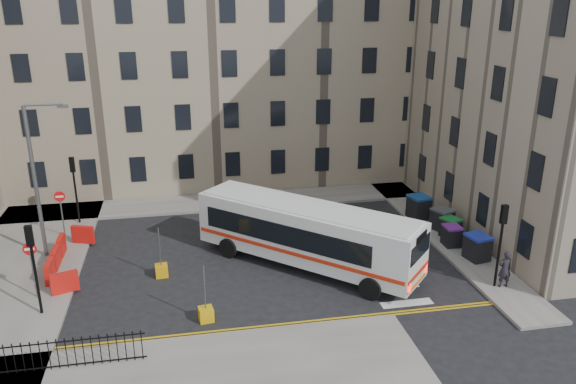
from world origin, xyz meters
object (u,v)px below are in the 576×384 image
object	(u,v)px
wheelie_bin_d	(442,219)
wheelie_bin_e	(419,207)
streetlamp	(35,180)
wheelie_bin_b	(452,236)
bus	(306,232)
pedestrian	(505,269)
bollard_chevron	(206,314)
wheelie_bin_c	(450,228)
wheelie_bin_a	(477,247)
bollard_yellow	(162,271)

from	to	relation	value
wheelie_bin_d	wheelie_bin_e	size ratio (longest dim) A/B	0.99
streetlamp	wheelie_bin_b	distance (m)	22.15
streetlamp	wheelie_bin_e	world-z (taller)	streetlamp
bus	pedestrian	size ratio (longest dim) A/B	5.77
wheelie_bin_b	pedestrian	world-z (taller)	pedestrian
pedestrian	wheelie_bin_d	bearing A→B (deg)	-91.20
streetlamp	bollard_chevron	xyz separation A→B (m)	(8.00, -7.71, -4.04)
bollard_chevron	wheelie_bin_e	bearing A→B (deg)	33.71
wheelie_bin_c	streetlamp	bearing A→B (deg)	156.02
wheelie_bin_a	wheelie_bin_c	distance (m)	2.89
bus	wheelie_bin_b	xyz separation A→B (m)	(8.34, 0.64, -1.15)
wheelie_bin_c	bollard_yellow	distance (m)	16.13
bus	bollard_chevron	xyz separation A→B (m)	(-5.33, -4.25, -1.57)
wheelie_bin_c	pedestrian	bearing A→B (deg)	-111.01
bus	wheelie_bin_c	bearing A→B (deg)	-36.02
bus	wheelie_bin_a	world-z (taller)	bus
wheelie_bin_a	streetlamp	bearing A→B (deg)	157.27
wheelie_bin_b	wheelie_bin_e	xyz separation A→B (m)	(-0.16, 4.13, 0.15)
bus	bollard_yellow	bearing A→B (deg)	131.30
wheelie_bin_a	wheelie_bin_e	xyz separation A→B (m)	(-0.68, 5.97, 0.05)
wheelie_bin_d	bollard_yellow	xyz separation A→B (m)	(-16.08, -2.57, -0.49)
bollard_yellow	wheelie_bin_c	bearing A→B (deg)	5.17
wheelie_bin_e	bollard_chevron	bearing A→B (deg)	-156.69
streetlamp	bollard_chevron	world-z (taller)	streetlamp
bus	wheelie_bin_b	bearing A→B (deg)	-42.52
wheelie_bin_a	wheelie_bin_b	bearing A→B (deg)	94.85
wheelie_bin_a	wheelie_bin_e	world-z (taller)	wheelie_bin_e
streetlamp	bollard_chevron	distance (m)	11.82
wheelie_bin_b	bollard_chevron	xyz separation A→B (m)	(-13.66, -4.88, -0.42)
wheelie_bin_a	bollard_yellow	size ratio (longest dim) A/B	2.30
pedestrian	bus	bearing A→B (deg)	-25.46
wheelie_bin_e	bollard_yellow	world-z (taller)	wheelie_bin_e
wheelie_bin_a	bollard_yellow	world-z (taller)	wheelie_bin_a
streetlamp	wheelie_bin_d	bearing A→B (deg)	-1.71
wheelie_bin_a	bollard_chevron	world-z (taller)	wheelie_bin_a
wheelie_bin_b	wheelie_bin_c	distance (m)	1.14
wheelie_bin_a	wheelie_bin_d	size ratio (longest dim) A/B	0.95
wheelie_bin_d	bollard_chevron	size ratio (longest dim) A/B	2.43
bollard_chevron	wheelie_bin_b	bearing A→B (deg)	19.66
wheelie_bin_a	wheelie_bin_d	bearing A→B (deg)	79.90
wheelie_bin_b	bollard_chevron	size ratio (longest dim) A/B	1.89
wheelie_bin_b	bollard_yellow	world-z (taller)	wheelie_bin_b
pedestrian	bollard_yellow	distance (m)	16.51
wheelie_bin_d	pedestrian	bearing A→B (deg)	-115.06
wheelie_bin_c	bollard_yellow	bearing A→B (deg)	165.79
bollard_chevron	wheelie_bin_d	bearing A→B (deg)	26.52
wheelie_bin_a	bollard_chevron	bearing A→B (deg)	-178.73
wheelie_bin_c	wheelie_bin_a	bearing A→B (deg)	-107.94
bollard_yellow	bus	bearing A→B (deg)	-1.83
wheelie_bin_b	bollard_yellow	bearing A→B (deg)	-177.09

